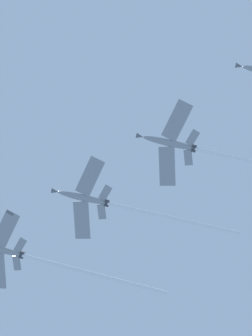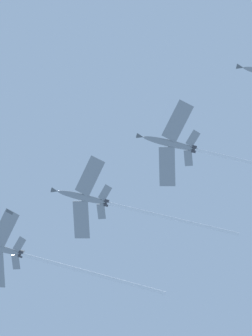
# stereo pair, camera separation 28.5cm
# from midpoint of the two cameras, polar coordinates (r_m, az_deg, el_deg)

# --- Properties ---
(jet_lead) EXTENTS (47.93, 19.86, 9.42)m
(jet_lead) POSITION_cam_midpoint_polar(r_m,az_deg,el_deg) (167.01, -7.54, -7.42)
(jet_lead) COLOR gray
(jet_second) EXTENTS (43.55, 19.92, 8.30)m
(jet_second) POSITION_cam_midpoint_polar(r_m,az_deg,el_deg) (159.26, -1.30, -2.97)
(jet_second) COLOR gray
(jet_third) EXTENTS (46.24, 19.88, 8.98)m
(jet_third) POSITION_cam_midpoint_polar(r_m,az_deg,el_deg) (154.84, 6.09, 1.53)
(jet_third) COLOR gray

